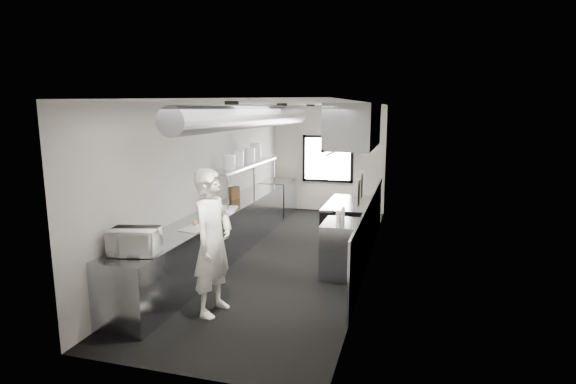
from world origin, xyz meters
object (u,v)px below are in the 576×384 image
Objects in this scene: range at (348,226)px; plate_stack_b at (238,159)px; deli_tub_a at (139,243)px; squeeze_bottle_d at (342,215)px; exhaust_hood at (354,126)px; far_work_table at (278,197)px; squeeze_bottle_e at (343,212)px; line_cook at (213,242)px; deli_tub_b at (154,235)px; cutting_board at (221,210)px; squeeze_bottle_a at (340,222)px; knife_block at (234,193)px; plate_stack_a at (229,162)px; bottle_station at (343,249)px; prep_counter at (219,235)px; pass_shelf at (245,166)px; plate_stack_d at (256,152)px; squeeze_bottle_c at (340,217)px; microwave at (135,241)px; squeeze_bottle_b at (338,218)px; plate_stack_c at (250,155)px; small_plate at (195,226)px.

plate_stack_b is at bearing -179.86° from range.
deli_tub_a is 0.85× the size of squeeze_bottle_d.
exhaust_hood is 3.88m from far_work_table.
line_cook is at bearing -122.63° from squeeze_bottle_e.
cutting_board is (0.18, 1.90, -0.04)m from deli_tub_b.
squeeze_bottle_a is (0.10, -1.74, 0.52)m from range.
knife_block reaches higher than squeeze_bottle_d.
knife_block is 2.66m from squeeze_bottle_d.
plate_stack_b reaches higher than plate_stack_a.
far_work_table is (-2.19, 2.50, -0.02)m from range.
deli_tub_a is at bearing -94.06° from cutting_board.
bottle_station is at bearing -3.94° from knife_block.
knife_block is at bearing -177.18° from range.
exhaust_hood reaches higher than squeeze_bottle_d.
plate_stack_b is at bearing 151.42° from squeeze_bottle_d.
cutting_board is (0.03, 0.05, 0.46)m from prep_counter.
pass_shelf is 2.45m from far_work_table.
pass_shelf is at bearing 89.38° from plate_stack_a.
cutting_board is at bearing -88.37° from plate_stack_d.
deli_tub_a is 3.12m from squeeze_bottle_c.
cutting_board is 2.59× the size of knife_block.
far_work_table is 8.67× the size of deli_tub_b.
pass_shelf reaches higher than deli_tub_b.
plate_stack_a is (-0.06, 3.22, 0.64)m from microwave.
squeeze_bottle_c is (2.29, -0.89, -0.72)m from plate_stack_a.
knife_block is 0.65× the size of plate_stack_d.
deli_tub_a is 3.52m from plate_stack_b.
knife_block is 2.74m from squeeze_bottle_b.
squeeze_bottle_a is at bearing -41.20° from pass_shelf.
plate_stack_d is at bearing 157.25° from range.
plate_stack_d is at bearing -90.97° from far_work_table.
deli_tub_b is 2.77m from squeeze_bottle_a.
plate_stack_a is 1.14m from plate_stack_c.
microwave reaches higher than range.
squeeze_bottle_e is at bearing -25.32° from line_cook.
squeeze_bottle_e reaches higher than prep_counter.
squeeze_bottle_d reaches higher than prep_counter.
deli_tub_a is at bearing -139.37° from squeeze_bottle_c.
range is 1.50m from squeeze_bottle_c.
plate_stack_d is 3.61m from squeeze_bottle_a.
range is 8.89× the size of squeeze_bottle_b.
plate_stack_d is 2.28× the size of squeeze_bottle_d.
squeeze_bottle_e is (2.14, 1.23, 0.08)m from small_plate.
squeeze_bottle_e reaches higher than far_work_table.
range is 10.88× the size of deli_tub_a.
line_cook is 2.20m from squeeze_bottle_b.
deli_tub_a is (-0.98, -0.21, -0.02)m from line_cook.
deli_tub_a is 0.37× the size of plate_stack_d.
far_work_table is at bearing 15.71° from line_cook.
plate_stack_c is at bearing 136.64° from squeeze_bottle_b.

